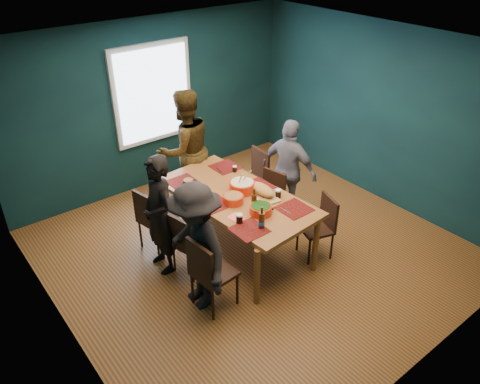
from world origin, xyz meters
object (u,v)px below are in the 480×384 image
at_px(bowl_salad, 233,199).
at_px(bowl_herbs, 261,209).
at_px(chair_right_near, 322,222).
at_px(person_near_left, 197,247).
at_px(chair_left_mid, 187,241).
at_px(chair_right_far, 255,174).
at_px(person_right, 289,170).
at_px(person_far_left, 159,215).
at_px(chair_left_near, 208,270).
at_px(person_back, 185,150).
at_px(bowl_dumpling, 242,186).
at_px(chair_right_mid, 270,195).
at_px(cutting_board, 262,191).
at_px(dining_table, 236,200).
at_px(chair_left_far, 152,216).

bearing_deg(bowl_salad, bowl_herbs, -75.23).
bearing_deg(chair_right_near, person_near_left, -170.44).
distance_m(chair_left_mid, bowl_herbs, 0.99).
distance_m(person_near_left, bowl_salad, 0.96).
relative_size(chair_right_far, person_right, 0.60).
height_order(person_far_left, bowl_herbs, person_far_left).
height_order(chair_left_near, person_right, person_right).
xyz_separation_m(person_back, bowl_herbs, (-0.14, -1.90, -0.04)).
xyz_separation_m(person_back, bowl_dumpling, (0.02, -1.34, -0.02)).
xyz_separation_m(chair_right_mid, cutting_board, (-0.45, -0.34, 0.40)).
bearing_deg(chair_right_mid, cutting_board, -155.86).
height_order(person_far_left, bowl_dumpling, person_far_left).
distance_m(chair_right_mid, person_back, 1.45).
bearing_deg(dining_table, chair_left_far, 139.77).
height_order(chair_right_mid, person_back, person_back).
xyz_separation_m(chair_right_far, person_back, (-0.79, 0.68, 0.39)).
bearing_deg(chair_left_mid, person_far_left, 108.99).
bearing_deg(chair_left_near, chair_right_near, -7.51).
xyz_separation_m(chair_right_mid, person_back, (-0.61, 1.24, 0.43)).
xyz_separation_m(person_far_left, person_right, (2.10, -0.08, -0.03)).
relative_size(chair_left_far, person_right, 0.59).
height_order(person_far_left, cutting_board, person_far_left).
bearing_deg(dining_table, person_right, 4.16).
xyz_separation_m(person_back, cutting_board, (0.16, -1.58, -0.03)).
bearing_deg(bowl_salad, chair_right_far, 38.01).
xyz_separation_m(chair_right_mid, person_right, (0.39, 0.03, 0.27)).
relative_size(person_far_left, bowl_herbs, 5.84).
distance_m(chair_left_mid, person_near_left, 0.61).
distance_m(chair_left_far, chair_right_far, 1.80).
bearing_deg(cutting_board, bowl_salad, 179.25).
height_order(person_right, bowl_herbs, person_right).
height_order(chair_right_far, person_right, person_right).
xyz_separation_m(chair_left_far, bowl_dumpling, (1.03, -0.62, 0.38)).
bearing_deg(chair_left_near, cutting_board, 18.01).
distance_m(person_back, bowl_herbs, 1.91).
height_order(chair_left_far, cutting_board, cutting_board).
xyz_separation_m(chair_right_far, person_right, (0.21, -0.52, 0.23)).
relative_size(bowl_herbs, cutting_board, 0.40).
height_order(chair_right_far, person_near_left, person_near_left).
relative_size(person_right, bowl_salad, 5.91).
bearing_deg(person_near_left, cutting_board, 109.93).
bearing_deg(person_back, chair_left_mid, 58.55).
height_order(chair_left_far, chair_left_near, chair_left_near).
relative_size(dining_table, chair_right_far, 2.46).
xyz_separation_m(chair_left_near, person_back, (1.07, 2.09, 0.37)).
relative_size(chair_right_far, bowl_herbs, 3.39).
distance_m(chair_left_far, chair_right_near, 2.23).
distance_m(dining_table, person_far_left, 1.02).
height_order(chair_right_mid, bowl_salad, bowl_salad).
xyz_separation_m(chair_left_mid, bowl_salad, (0.67, -0.07, 0.38)).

